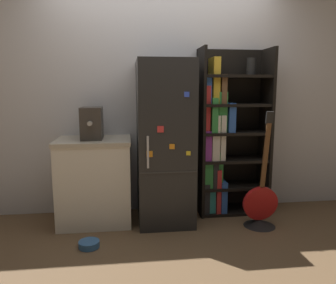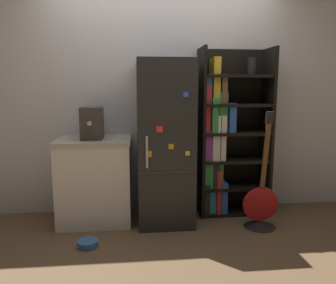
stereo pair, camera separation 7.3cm
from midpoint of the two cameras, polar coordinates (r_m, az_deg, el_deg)
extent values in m
plane|color=brown|center=(3.47, 0.23, -13.99)|extent=(16.00, 16.00, 0.00)
cube|color=silver|center=(3.67, -0.54, 8.14)|extent=(8.00, 0.05, 2.60)
cube|color=black|center=(3.36, 0.02, -0.09)|extent=(0.55, 0.66, 1.65)
cube|color=#333333|center=(3.08, 0.65, -5.32)|extent=(0.54, 0.01, 0.01)
cube|color=#B2B2B7|center=(3.01, -2.99, -1.78)|extent=(0.02, 0.02, 0.30)
cube|color=orange|center=(3.02, -2.69, -2.11)|extent=(0.06, 0.02, 0.06)
cube|color=yellow|center=(3.07, 4.13, -1.98)|extent=(0.04, 0.01, 0.04)
cube|color=blue|center=(3.00, 3.86, 8.28)|extent=(0.05, 0.02, 0.05)
cube|color=orange|center=(3.03, 1.25, -0.80)|extent=(0.05, 0.02, 0.05)
cube|color=red|center=(3.00, -0.77, 2.24)|extent=(0.06, 0.01, 0.06)
cube|color=black|center=(3.55, 6.34, 1.56)|extent=(0.03, 0.38, 1.80)
cube|color=black|center=(3.77, 17.31, 1.64)|extent=(0.03, 0.38, 1.80)
cube|color=black|center=(3.81, 11.20, 1.95)|extent=(0.76, 0.03, 1.80)
cube|color=black|center=(3.85, 11.55, -11.54)|extent=(0.70, 0.35, 0.03)
cube|color=black|center=(3.76, 11.69, -7.48)|extent=(0.70, 0.35, 0.03)
cube|color=black|center=(3.69, 11.84, -3.01)|extent=(0.70, 0.35, 0.03)
cube|color=black|center=(3.64, 11.99, 1.61)|extent=(0.70, 0.35, 0.03)
cube|color=black|center=(3.62, 12.15, 6.32)|extent=(0.70, 0.35, 0.03)
cube|color=black|center=(3.61, 12.31, 11.08)|extent=(0.70, 0.35, 0.03)
cube|color=#262628|center=(3.71, 6.97, -9.28)|extent=(0.06, 0.31, 0.33)
cube|color=teal|center=(3.72, 7.95, -8.42)|extent=(0.07, 0.28, 0.43)
cube|color=red|center=(3.73, 8.90, -8.01)|extent=(0.05, 0.33, 0.48)
cube|color=#2D59B2|center=(3.76, 9.82, -9.01)|extent=(0.06, 0.31, 0.34)
cube|color=#338C3F|center=(3.64, 7.30, -5.23)|extent=(0.09, 0.28, 0.30)
cube|color=#262628|center=(3.65, 8.42, -3.89)|extent=(0.05, 0.32, 0.46)
cube|color=#338C3F|center=(3.67, 9.33, -4.49)|extent=(0.05, 0.27, 0.39)
cube|color=purple|center=(3.58, 7.20, -0.43)|extent=(0.07, 0.30, 0.32)
cube|color=silver|center=(3.59, 8.47, 0.89)|extent=(0.08, 0.31, 0.48)
cube|color=silver|center=(3.60, 9.74, 0.88)|extent=(0.05, 0.27, 0.48)
cube|color=red|center=(3.53, 7.22, 5.73)|extent=(0.05, 0.25, 0.49)
cube|color=#338C3F|center=(3.54, 8.30, 4.70)|extent=(0.06, 0.30, 0.36)
cube|color=#338C3F|center=(3.57, 9.74, 5.20)|extent=(0.09, 0.25, 0.42)
cube|color=#2D59B2|center=(3.61, 11.14, 4.27)|extent=(0.07, 0.32, 0.31)
cube|color=#2D59B2|center=(3.53, 7.35, 9.08)|extent=(0.06, 0.26, 0.30)
cube|color=gold|center=(3.55, 8.70, 10.49)|extent=(0.07, 0.25, 0.48)
cube|color=brown|center=(3.56, 9.95, 9.04)|extent=(0.06, 0.26, 0.30)
cylinder|color=black|center=(3.68, 15.04, 12.58)|extent=(0.10, 0.10, 0.18)
cube|color=silver|center=(3.49, -11.93, -6.83)|extent=(0.72, 0.58, 0.83)
cube|color=#B2A893|center=(3.40, -12.18, 0.25)|extent=(0.74, 0.60, 0.04)
cube|color=#38332D|center=(3.38, -12.47, 3.26)|extent=(0.21, 0.31, 0.32)
cylinder|color=#A5A39E|center=(3.20, -12.85, 3.21)|extent=(0.04, 0.06, 0.04)
cone|color=black|center=(3.52, 16.23, -13.51)|extent=(0.32, 0.32, 0.06)
cylinder|color=#B21919|center=(3.45, 16.38, -10.34)|extent=(0.35, 0.09, 0.35)
cube|color=brown|center=(3.26, 17.23, -2.41)|extent=(0.04, 0.11, 0.64)
cube|color=black|center=(3.16, 17.92, 4.06)|extent=(0.07, 0.04, 0.11)
cylinder|color=#3366A5|center=(3.08, -13.10, -16.82)|extent=(0.18, 0.18, 0.06)
torus|color=#3366A5|center=(3.07, -13.12, -16.43)|extent=(0.18, 0.18, 0.01)
camera|label=1|loc=(0.04, -89.38, 0.10)|focal=35.00mm
camera|label=2|loc=(0.04, 90.62, -0.10)|focal=35.00mm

